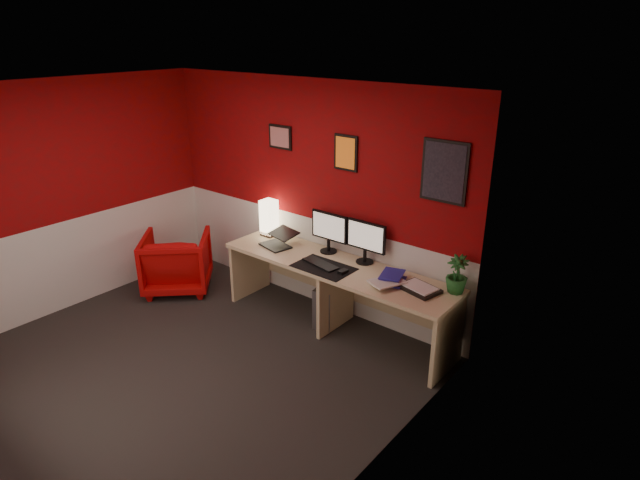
# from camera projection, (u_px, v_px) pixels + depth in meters

# --- Properties ---
(ground) EXTENTS (4.00, 3.50, 0.01)m
(ground) POSITION_uv_depth(u_px,v_px,m) (190.00, 365.00, 5.02)
(ground) COLOR black
(ground) RESTS_ON ground
(ceiling) EXTENTS (4.00, 3.50, 0.01)m
(ceiling) POSITION_uv_depth(u_px,v_px,m) (161.00, 92.00, 4.10)
(ceiling) COLOR white
(ceiling) RESTS_ON ground
(wall_back) EXTENTS (4.00, 0.01, 2.50)m
(wall_back) POSITION_uv_depth(u_px,v_px,m) (309.00, 196.00, 5.82)
(wall_back) COLOR #990608
(wall_back) RESTS_ON ground
(wall_left) EXTENTS (0.01, 3.50, 2.50)m
(wall_left) POSITION_uv_depth(u_px,v_px,m) (62.00, 199.00, 5.73)
(wall_left) COLOR #990608
(wall_left) RESTS_ON ground
(wall_right) EXTENTS (0.01, 3.50, 2.50)m
(wall_right) POSITION_uv_depth(u_px,v_px,m) (372.00, 317.00, 3.39)
(wall_right) COLOR #990608
(wall_right) RESTS_ON ground
(wainscot_back) EXTENTS (4.00, 0.01, 1.00)m
(wainscot_back) POSITION_uv_depth(u_px,v_px,m) (309.00, 259.00, 6.10)
(wainscot_back) COLOR silver
(wainscot_back) RESTS_ON ground
(wainscot_left) EXTENTS (0.01, 3.50, 1.00)m
(wainscot_left) POSITION_uv_depth(u_px,v_px,m) (74.00, 263.00, 6.00)
(wainscot_left) COLOR silver
(wainscot_left) RESTS_ON ground
(wainscot_right) EXTENTS (0.01, 3.50, 1.00)m
(wainscot_right) POSITION_uv_depth(u_px,v_px,m) (368.00, 411.00, 3.67)
(wainscot_right) COLOR silver
(wainscot_right) RESTS_ON ground
(desk) EXTENTS (2.60, 0.65, 0.73)m
(desk) POSITION_uv_depth(u_px,v_px,m) (336.00, 297.00, 5.52)
(desk) COLOR #D0B585
(desk) RESTS_ON ground
(shoji_lamp) EXTENTS (0.16, 0.16, 0.40)m
(shoji_lamp) POSITION_uv_depth(u_px,v_px,m) (269.00, 219.00, 6.09)
(shoji_lamp) COLOR #FFE5B2
(shoji_lamp) RESTS_ON desk
(laptop) EXTENTS (0.37, 0.30, 0.22)m
(laptop) POSITION_uv_depth(u_px,v_px,m) (275.00, 237.00, 5.80)
(laptop) COLOR black
(laptop) RESTS_ON desk
(monitor_left) EXTENTS (0.45, 0.06, 0.58)m
(monitor_left) POSITION_uv_depth(u_px,v_px,m) (329.00, 226.00, 5.60)
(monitor_left) COLOR black
(monitor_left) RESTS_ON desk
(monitor_right) EXTENTS (0.45, 0.06, 0.58)m
(monitor_right) POSITION_uv_depth(u_px,v_px,m) (365.00, 236.00, 5.34)
(monitor_right) COLOR black
(monitor_right) RESTS_ON desk
(desk_mat) EXTENTS (0.60, 0.38, 0.01)m
(desk_mat) POSITION_uv_depth(u_px,v_px,m) (324.00, 267.00, 5.33)
(desk_mat) COLOR black
(desk_mat) RESTS_ON desk
(keyboard) EXTENTS (0.44, 0.21, 0.02)m
(keyboard) POSITION_uv_depth(u_px,v_px,m) (320.00, 264.00, 5.38)
(keyboard) COLOR black
(keyboard) RESTS_ON desk_mat
(mouse) EXTENTS (0.07, 0.10, 0.03)m
(mouse) POSITION_uv_depth(u_px,v_px,m) (343.00, 271.00, 5.19)
(mouse) COLOR black
(mouse) RESTS_ON desk_mat
(book_bottom) EXTENTS (0.26, 0.31, 0.02)m
(book_bottom) POSITION_uv_depth(u_px,v_px,m) (383.00, 280.00, 5.04)
(book_bottom) COLOR navy
(book_bottom) RESTS_ON desk
(book_middle) EXTENTS (0.33, 0.37, 0.02)m
(book_middle) POSITION_uv_depth(u_px,v_px,m) (380.00, 277.00, 5.03)
(book_middle) COLOR silver
(book_middle) RESTS_ON book_bottom
(book_top) EXTENTS (0.27, 0.32, 0.03)m
(book_top) POSITION_uv_depth(u_px,v_px,m) (382.00, 273.00, 5.06)
(book_top) COLOR navy
(book_top) RESTS_ON book_middle
(zen_tray) EXTENTS (0.40, 0.32, 0.03)m
(zen_tray) POSITION_uv_depth(u_px,v_px,m) (420.00, 289.00, 4.86)
(zen_tray) COLOR black
(zen_tray) RESTS_ON desk
(potted_plant) EXTENTS (0.21, 0.21, 0.35)m
(potted_plant) POSITION_uv_depth(u_px,v_px,m) (457.00, 274.00, 4.77)
(potted_plant) COLOR #19591E
(potted_plant) RESTS_ON desk
(pc_tower) EXTENTS (0.28, 0.48, 0.45)m
(pc_tower) POSITION_uv_depth(u_px,v_px,m) (330.00, 303.00, 5.69)
(pc_tower) COLOR #99999E
(pc_tower) RESTS_ON ground
(armchair) EXTENTS (1.07, 1.07, 0.70)m
(armchair) POSITION_uv_depth(u_px,v_px,m) (177.00, 262.00, 6.38)
(armchair) COLOR #B9090A
(armchair) RESTS_ON ground
(art_left) EXTENTS (0.32, 0.02, 0.26)m
(art_left) POSITION_uv_depth(u_px,v_px,m) (280.00, 137.00, 5.82)
(art_left) COLOR red
(art_left) RESTS_ON wall_back
(art_center) EXTENTS (0.28, 0.02, 0.36)m
(art_center) POSITION_uv_depth(u_px,v_px,m) (346.00, 153.00, 5.32)
(art_center) COLOR orange
(art_center) RESTS_ON wall_back
(art_right) EXTENTS (0.44, 0.02, 0.56)m
(art_right) POSITION_uv_depth(u_px,v_px,m) (444.00, 172.00, 4.69)
(art_right) COLOR black
(art_right) RESTS_ON wall_back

